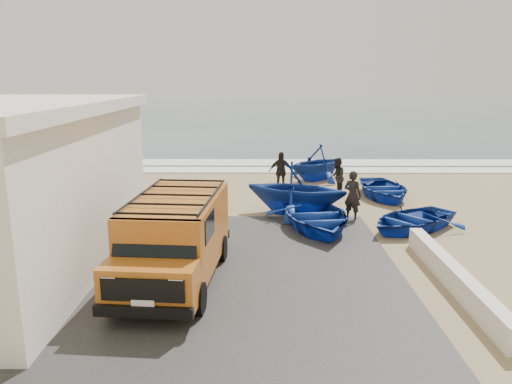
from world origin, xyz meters
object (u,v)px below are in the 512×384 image
object	(u,v)px
van	(175,236)
fisherman_middle	(337,177)
boat_near_right	(411,219)
boat_far_left	(317,162)
boat_mid_left	(296,188)
fisherman_back	(281,172)
parapet	(454,277)
boat_mid_right	(383,189)
fisherman_front	(353,195)
boat_near_left	(315,216)

from	to	relation	value
van	fisherman_middle	xyz separation A→B (m)	(5.22, 8.82, -0.33)
boat_near_right	boat_far_left	distance (m)	8.36
boat_mid_left	boat_near_right	bearing A→B (deg)	-98.06
van	boat_mid_left	bearing A→B (deg)	65.73
boat_near_right	fisherman_back	xyz separation A→B (m)	(-4.01, 5.65, 0.50)
parapet	boat_mid_right	distance (m)	9.01
boat_mid_left	boat_far_left	bearing A→B (deg)	6.41
parapet	boat_mid_left	size ratio (longest dim) A/B	1.65
parapet	van	xyz separation A→B (m)	(-6.60, 0.39, 0.87)
fisherman_back	van	bearing A→B (deg)	-112.49
boat_mid_right	boat_far_left	size ratio (longest dim) A/B	1.14
parapet	fisherman_front	distance (m)	5.97
parapet	fisherman_middle	distance (m)	9.34
boat_mid_left	fisherman_back	world-z (taller)	boat_mid_left
boat_far_left	fisherman_back	world-z (taller)	fisherman_back
van	boat_mid_right	xyz separation A→B (m)	(7.10, 8.60, -0.76)
boat_near_right	fisherman_front	world-z (taller)	fisherman_front
boat_mid_left	fisherman_middle	xyz separation A→B (m)	(1.89, 2.76, -0.14)
boat_far_left	fisherman_middle	size ratio (longest dim) A/B	2.00
fisherman_middle	fisherman_back	size ratio (longest dim) A/B	0.94
boat_far_left	fisherman_front	size ratio (longest dim) A/B	1.88
parapet	boat_far_left	world-z (taller)	boat_far_left
van	fisherman_middle	size ratio (longest dim) A/B	3.14
boat_near_left	fisherman_middle	bearing A→B (deg)	65.67
boat_near_left	boat_mid_right	world-z (taller)	boat_near_left
parapet	boat_near_left	world-z (taller)	boat_near_left
fisherman_middle	parapet	bearing A→B (deg)	22.00
boat_near_left	fisherman_front	xyz separation A→B (m)	(1.40, 1.12, 0.44)
boat_mid_left	fisherman_middle	distance (m)	3.35
boat_far_left	parapet	bearing A→B (deg)	-30.05
boat_mid_right	fisherman_middle	size ratio (longest dim) A/B	2.29
boat_near_right	boat_mid_left	bearing A→B (deg)	-154.08
fisherman_front	fisherman_back	size ratio (longest dim) A/B	1.00
boat_mid_right	boat_far_left	world-z (taller)	boat_far_left
van	fisherman_front	distance (m)	7.53
boat_near_left	boat_near_right	size ratio (longest dim) A/B	1.18
boat_near_left	parapet	bearing A→B (deg)	-67.04
boat_near_left	van	bearing A→B (deg)	-139.52
fisherman_back	boat_near_right	bearing A→B (deg)	-60.45
boat_mid_left	fisherman_back	distance (m)	3.77
parapet	fisherman_middle	world-z (taller)	fisherman_middle
boat_near_right	fisherman_front	bearing A→B (deg)	-162.27
van	parapet	bearing A→B (deg)	1.11
van	boat_near_left	distance (m)	5.80
fisherman_front	fisherman_middle	world-z (taller)	fisherman_front
boat_near_right	fisherman_front	distance (m)	2.16
boat_near_right	fisherman_middle	distance (m)	4.99
fisherman_middle	fisherman_front	bearing A→B (deg)	13.96
boat_mid_right	fisherman_front	xyz separation A→B (m)	(-1.85, -3.21, 0.48)
boat_mid_right	parapet	bearing A→B (deg)	-97.30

